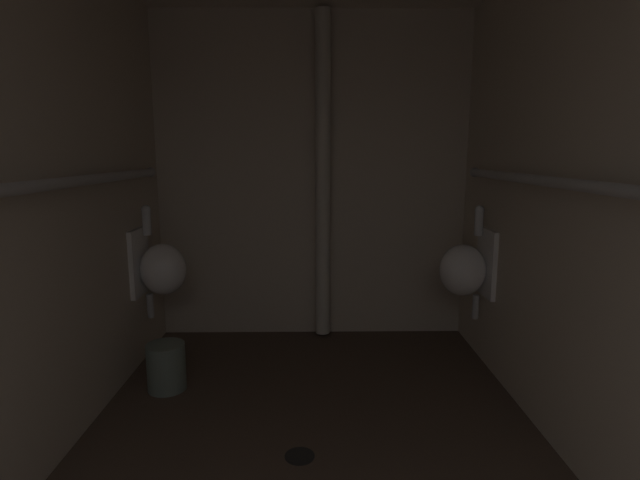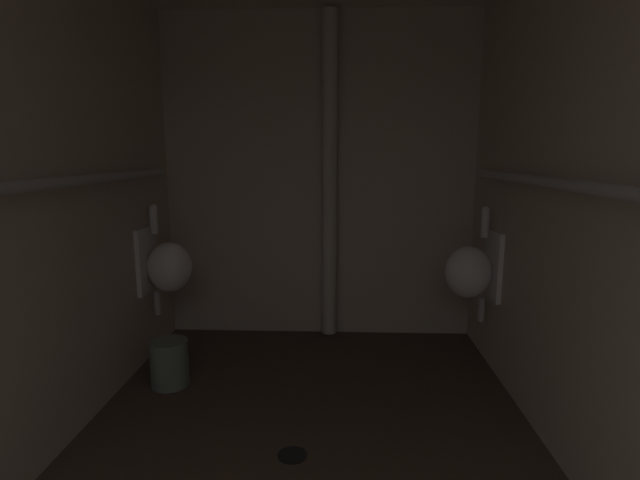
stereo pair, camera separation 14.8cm
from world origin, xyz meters
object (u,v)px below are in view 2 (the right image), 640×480
Objects in this scene: waste_bin at (170,363)px; floor_drain at (292,455)px; urinal_left_mid at (167,266)px; standpipe_back_wall at (330,180)px; urinal_right_mid at (472,270)px.

floor_drain is at bearing -39.91° from waste_bin.
standpipe_back_wall reaches higher than urinal_left_mid.
urinal_left_mid is 5.39× the size of floor_drain.
waste_bin reaches higher than floor_drain.
urinal_right_mid is 1.62m from floor_drain.
urinal_right_mid is at bearing 11.00° from waste_bin.
waste_bin is at bearing -169.00° from urinal_right_mid.
standpipe_back_wall is at bearing 22.04° from urinal_left_mid.
urinal_left_mid is 1.00× the size of urinal_right_mid.
standpipe_back_wall is at bearing 152.07° from urinal_right_mid.
waste_bin is (0.14, -0.42, -0.50)m from urinal_left_mid.
waste_bin is (-0.81, 0.68, 0.14)m from floor_drain.
waste_bin is (-0.94, -0.85, -1.06)m from standpipe_back_wall.
standpipe_back_wall is (1.08, 0.44, 0.55)m from urinal_left_mid.
standpipe_back_wall is at bearing 42.15° from waste_bin.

